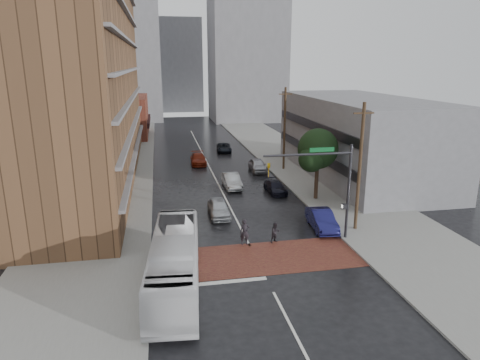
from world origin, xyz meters
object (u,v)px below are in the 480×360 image
pedestrian_a (245,232)px  car_parked_near (322,220)px  car_parked_mid (275,187)px  car_travel_b (232,181)px  transit_bus (175,262)px  car_travel_a (219,208)px  car_travel_c (198,159)px  suv_travel (224,148)px  pedestrian_b (276,233)px  car_parked_far (258,165)px

pedestrian_a → car_parked_near: 6.87m
car_parked_mid → car_travel_b: bearing=144.2°
pedestrian_a → car_parked_near: size_ratio=0.42×
transit_bus → car_travel_b: size_ratio=2.47×
pedestrian_a → car_travel_b: size_ratio=0.42×
car_travel_a → car_travel_c: 19.93m
suv_travel → car_parked_mid: (1.99, -21.54, -0.04)m
pedestrian_a → car_travel_a: 6.28m
pedestrian_a → car_travel_b: (1.52, 14.58, -0.20)m
pedestrian_b → car_travel_c: pedestrian_b is taller
pedestrian_b → transit_bus: bearing=-168.3°
car_travel_a → car_parked_mid: (6.59, 5.76, -0.14)m
pedestrian_b → car_parked_near: bearing=1.2°
transit_bus → car_parked_far: 28.38m
transit_bus → car_parked_near: bearing=35.9°
pedestrian_b → car_parked_far: bearing=57.8°
transit_bus → suv_travel: bearing=82.2°
car_travel_b → car_travel_c: size_ratio=0.97×
pedestrian_b → car_parked_far: 21.31m
car_parked_near → car_parked_far: bearing=97.2°
pedestrian_a → car_parked_far: bearing=74.4°
car_travel_b → suv_travel: bearing=83.2°
car_travel_c → car_parked_mid: size_ratio=1.18×
car_parked_near → car_travel_b: bearing=116.6°
car_travel_c → car_parked_near: 25.39m
pedestrian_a → car_parked_mid: bearing=64.9°
car_travel_a → car_parked_far: bearing=65.9°
car_parked_near → car_parked_far: (-0.80, 19.11, 0.01)m
car_travel_b → suv_travel: (2.06, 18.91, -0.14)m
car_travel_c → car_parked_far: 8.46m
car_travel_b → car_parked_far: size_ratio=1.02×
transit_bus → car_parked_near: transit_bus is taller
transit_bus → car_parked_mid: (10.76, 17.14, -1.00)m
car_travel_a → car_parked_mid: bearing=41.9°
pedestrian_a → car_parked_far: pedestrian_a is taller
car_travel_b → car_parked_mid: size_ratio=1.14×
car_parked_near → car_travel_c: bearing=112.0°
car_travel_c → suv_travel: car_travel_c is taller
transit_bus → car_parked_near: 13.77m
car_travel_b → car_parked_far: bearing=55.5°
transit_bus → car_travel_c: (4.29, 31.30, -0.89)m
pedestrian_b → car_parked_far: (3.52, 21.02, -0.01)m
pedestrian_b → car_travel_b: size_ratio=0.34×
pedestrian_b → car_travel_a: size_ratio=0.36×
car_travel_b → car_parked_mid: car_travel_b is taller
car_travel_b → car_parked_near: car_parked_near is taller
transit_bus → car_travel_a: transit_bus is taller
transit_bus → car_parked_mid: transit_bus is taller
pedestrian_a → suv_travel: (3.58, 33.49, -0.33)m
car_parked_far → suv_travel: bearing=101.9°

